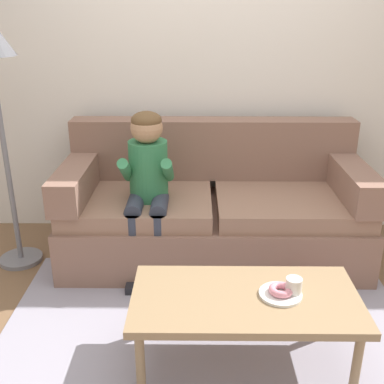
{
  "coord_description": "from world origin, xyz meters",
  "views": [
    {
      "loc": [
        -0.07,
        -2.24,
        1.72
      ],
      "look_at": [
        -0.09,
        0.45,
        0.65
      ],
      "focal_mm": 43.72,
      "sensor_mm": 36.0,
      "label": 1
    }
  ],
  "objects_px": {
    "coffee_table": "(245,303)",
    "toy_controller": "(314,309)",
    "person_child": "(147,178)",
    "couch": "(213,211)",
    "donut": "(281,290)",
    "mug": "(294,287)"
  },
  "relations": [
    {
      "from": "person_child",
      "to": "toy_controller",
      "type": "xyz_separation_m",
      "value": [
        1.03,
        -0.52,
        -0.65
      ]
    },
    {
      "from": "couch",
      "to": "toy_controller",
      "type": "xyz_separation_m",
      "value": [
        0.59,
        -0.73,
        -0.32
      ]
    },
    {
      "from": "coffee_table",
      "to": "person_child",
      "type": "relative_size",
      "value": 1.01
    },
    {
      "from": "coffee_table",
      "to": "person_child",
      "type": "xyz_separation_m",
      "value": [
        -0.56,
        0.96,
        0.3
      ]
    },
    {
      "from": "donut",
      "to": "toy_controller",
      "type": "xyz_separation_m",
      "value": [
        0.3,
        0.43,
        -0.42
      ]
    },
    {
      "from": "coffee_table",
      "to": "person_child",
      "type": "bearing_deg",
      "value": 120.46
    },
    {
      "from": "toy_controller",
      "to": "couch",
      "type": "bearing_deg",
      "value": 145.17
    },
    {
      "from": "donut",
      "to": "couch",
      "type": "bearing_deg",
      "value": 103.98
    },
    {
      "from": "couch",
      "to": "person_child",
      "type": "distance_m",
      "value": 0.59
    },
    {
      "from": "donut",
      "to": "mug",
      "type": "relative_size",
      "value": 1.33
    },
    {
      "from": "donut",
      "to": "toy_controller",
      "type": "bearing_deg",
      "value": 55.24
    },
    {
      "from": "person_child",
      "to": "mug",
      "type": "distance_m",
      "value": 1.25
    },
    {
      "from": "coffee_table",
      "to": "toy_controller",
      "type": "relative_size",
      "value": 4.93
    },
    {
      "from": "coffee_table",
      "to": "donut",
      "type": "height_order",
      "value": "donut"
    },
    {
      "from": "couch",
      "to": "mug",
      "type": "xyz_separation_m",
      "value": [
        0.35,
        -1.15,
        0.11
      ]
    },
    {
      "from": "mug",
      "to": "person_child",
      "type": "bearing_deg",
      "value": 130.19
    },
    {
      "from": "couch",
      "to": "mug",
      "type": "distance_m",
      "value": 1.21
    },
    {
      "from": "coffee_table",
      "to": "person_child",
      "type": "distance_m",
      "value": 1.15
    },
    {
      "from": "couch",
      "to": "mug",
      "type": "bearing_deg",
      "value": -73.01
    },
    {
      "from": "mug",
      "to": "donut",
      "type": "bearing_deg",
      "value": -172.35
    },
    {
      "from": "coffee_table",
      "to": "toy_controller",
      "type": "height_order",
      "value": "coffee_table"
    },
    {
      "from": "person_child",
      "to": "donut",
      "type": "distance_m",
      "value": 1.22
    }
  ]
}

